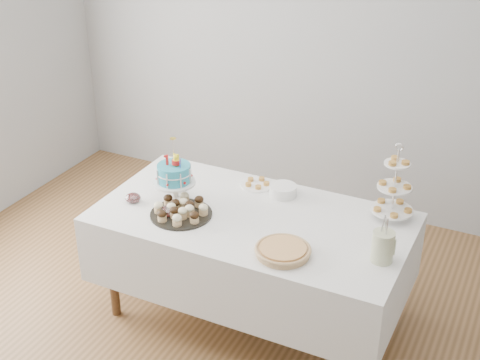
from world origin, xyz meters
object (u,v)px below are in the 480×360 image
at_px(tiered_stand, 395,187).
at_px(jam_bowl_b, 133,198).
at_px(birthday_cake, 175,183).
at_px(plate_stack, 283,190).
at_px(cupcake_tray, 181,209).
at_px(jam_bowl_a, 169,211).
at_px(pie, 283,250).
at_px(pastry_plate, 257,184).
at_px(utensil_pitcher, 383,245).
at_px(table, 252,247).

relative_size(tiered_stand, jam_bowl_b, 5.07).
bearing_deg(birthday_cake, plate_stack, 22.20).
relative_size(cupcake_tray, plate_stack, 2.16).
bearing_deg(cupcake_tray, jam_bowl_a, -150.47).
distance_m(birthday_cake, pie, 0.92).
bearing_deg(pastry_plate, jam_bowl_b, -138.42).
height_order(cupcake_tray, tiered_stand, tiered_stand).
bearing_deg(pie, jam_bowl_b, 172.82).
xyz_separation_m(pastry_plate, jam_bowl_b, (-0.62, -0.55, 0.01)).
bearing_deg(jam_bowl_b, utensil_pitcher, 1.77).
xyz_separation_m(cupcake_tray, tiered_stand, (1.17, 0.54, 0.16)).
height_order(pastry_plate, jam_bowl_b, jam_bowl_b).
bearing_deg(plate_stack, jam_bowl_b, -148.69).
height_order(plate_stack, jam_bowl_a, plate_stack).
xyz_separation_m(pastry_plate, jam_bowl_a, (-0.32, -0.59, 0.02)).
relative_size(pie, utensil_pitcher, 1.16).
bearing_deg(birthday_cake, jam_bowl_b, -152.84).
relative_size(plate_stack, utensil_pitcher, 0.65).
xyz_separation_m(tiered_stand, jam_bowl_a, (-1.23, -0.57, -0.18)).
bearing_deg(utensil_pitcher, tiered_stand, 99.33).
bearing_deg(plate_stack, tiered_stand, 2.36).
bearing_deg(cupcake_tray, utensil_pitcher, 2.75).
relative_size(table, pastry_plate, 8.82).
xyz_separation_m(table, cupcake_tray, (-0.40, -0.18, 0.27)).
xyz_separation_m(birthday_cake, utensil_pitcher, (1.38, -0.10, -0.01)).
bearing_deg(table, pie, -42.56).
distance_m(cupcake_tray, pastry_plate, 0.61).
distance_m(tiered_stand, jam_bowl_b, 1.62).
height_order(table, birthday_cake, birthday_cake).
distance_m(jam_bowl_a, jam_bowl_b, 0.30).
height_order(tiered_stand, jam_bowl_b, tiered_stand).
height_order(pastry_plate, utensil_pitcher, utensil_pitcher).
bearing_deg(jam_bowl_a, pastry_plate, 61.69).
bearing_deg(jam_bowl_a, tiered_stand, 25.07).
distance_m(pie, jam_bowl_b, 1.10).
xyz_separation_m(tiered_stand, pastry_plate, (-0.91, 0.02, -0.19)).
height_order(pie, utensil_pitcher, utensil_pitcher).
bearing_deg(jam_bowl_a, utensil_pitcher, 4.19).
relative_size(birthday_cake, jam_bowl_a, 3.70).
distance_m(tiered_stand, plate_stack, 0.72).
relative_size(cupcake_tray, jam_bowl_b, 3.91).
bearing_deg(utensil_pitcher, pastry_plate, 153.93).
bearing_deg(jam_bowl_b, table, 12.55).
distance_m(birthday_cake, tiered_stand, 1.36).
bearing_deg(jam_bowl_b, plate_stack, 31.31).
bearing_deg(plate_stack, utensil_pitcher, -30.17).
height_order(tiered_stand, pastry_plate, tiered_stand).
bearing_deg(pastry_plate, birthday_cake, -135.21).
bearing_deg(plate_stack, birthday_cake, -150.07).
bearing_deg(utensil_pitcher, plate_stack, 150.63).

